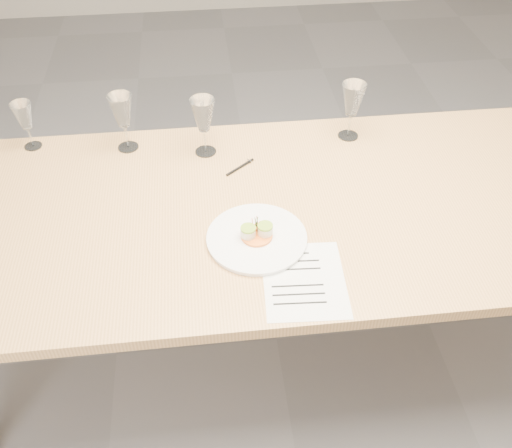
{
  "coord_description": "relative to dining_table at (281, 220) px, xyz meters",
  "views": [
    {
      "loc": [
        -0.25,
        -1.42,
        1.99
      ],
      "look_at": [
        -0.1,
        -0.14,
        0.8
      ],
      "focal_mm": 40.0,
      "sensor_mm": 36.0,
      "label": 1
    }
  ],
  "objects": [
    {
      "name": "recipe_sheet",
      "position": [
        0.01,
        -0.34,
        0.07
      ],
      "size": [
        0.25,
        0.31,
        0.0
      ],
      "rotation": [
        0.0,
        0.0,
        -0.06
      ],
      "color": "white",
      "rests_on": "dining_table"
    },
    {
      "name": "wine_glass_2",
      "position": [
        -0.24,
        0.33,
        0.22
      ],
      "size": [
        0.09,
        0.09,
        0.22
      ],
      "color": "white",
      "rests_on": "dining_table"
    },
    {
      "name": "dinner_plate",
      "position": [
        -0.1,
        -0.16,
        0.08
      ],
      "size": [
        0.31,
        0.31,
        0.08
      ],
      "rotation": [
        0.0,
        0.0,
        0.28
      ],
      "color": "white",
      "rests_on": "dining_table"
    },
    {
      "name": "dining_table",
      "position": [
        0.0,
        0.0,
        0.0
      ],
      "size": [
        2.4,
        1.0,
        0.75
      ],
      "color": "tan",
      "rests_on": "ground"
    },
    {
      "name": "wine_glass_0",
      "position": [
        -0.88,
        0.44,
        0.2
      ],
      "size": [
        0.07,
        0.07,
        0.18
      ],
      "color": "white",
      "rests_on": "dining_table"
    },
    {
      "name": "wine_glass_1",
      "position": [
        -0.53,
        0.39,
        0.22
      ],
      "size": [
        0.09,
        0.09,
        0.22
      ],
      "color": "white",
      "rests_on": "dining_table"
    },
    {
      "name": "ground",
      "position": [
        0.0,
        0.0,
        -0.68
      ],
      "size": [
        7.0,
        7.0,
        0.0
      ],
      "primitive_type": "plane",
      "color": "slate",
      "rests_on": "ground"
    },
    {
      "name": "ballpoint_pen",
      "position": [
        -0.12,
        0.22,
        0.07
      ],
      "size": [
        0.11,
        0.09,
        0.01
      ],
      "rotation": [
        0.0,
        0.0,
        0.68
      ],
      "color": "black",
      "rests_on": "dining_table"
    },
    {
      "name": "wine_glass_3",
      "position": [
        0.31,
        0.37,
        0.22
      ],
      "size": [
        0.09,
        0.09,
        0.22
      ],
      "color": "white",
      "rests_on": "dining_table"
    }
  ]
}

